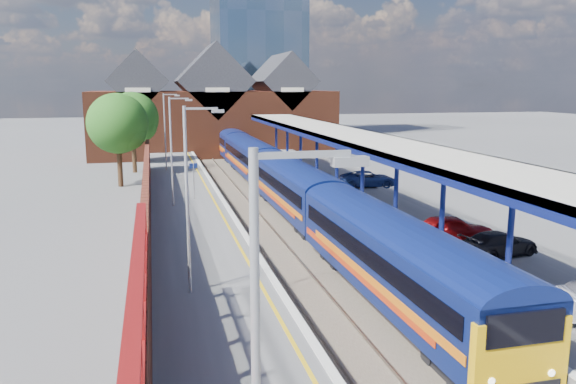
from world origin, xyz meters
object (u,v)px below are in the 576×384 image
lamp_post_b (191,189)px  platform_sign (194,175)px  train (268,167)px  lamp_post_a (267,382)px  parked_car_red (452,229)px  lamp_post_d (166,127)px  parked_car_blue (368,179)px  lamp_post_c (173,145)px  parked_car_dark (499,244)px

lamp_post_b → platform_sign: 18.20m
train → lamp_post_a: bearing=-101.7°
lamp_post_b → parked_car_red: size_ratio=1.71×
lamp_post_d → parked_car_blue: (14.83, -12.36, -3.38)m
lamp_post_b → lamp_post_d: 32.00m
parked_car_blue → lamp_post_c: bearing=113.5°
train → parked_car_dark: size_ratio=17.01×
lamp_post_b → lamp_post_d: size_ratio=1.00×
lamp_post_a → parked_car_dark: lamp_post_a is taller
platform_sign → parked_car_dark: (12.66, -16.58, -1.13)m
parked_car_red → parked_car_dark: (1.02, -2.41, -0.14)m
parked_car_dark → parked_car_blue: parked_car_blue is taller
platform_sign → lamp_post_b: bearing=-94.3°
parked_car_red → parked_car_dark: size_ratio=1.06×
lamp_post_a → platform_sign: (1.36, 32.00, -2.30)m
lamp_post_b → lamp_post_a: bearing=-90.0°
lamp_post_a → platform_sign: size_ratio=2.80×
lamp_post_b → lamp_post_c: (0.00, 16.00, 0.00)m
platform_sign → parked_car_blue: platform_sign is taller
lamp_post_c → parked_car_dark: lamp_post_c is taller
train → parked_car_red: train is taller
train → parked_car_red: (5.14, -20.26, -0.42)m
lamp_post_c → platform_sign: size_ratio=2.80×
lamp_post_b → parked_car_red: 13.95m
lamp_post_a → parked_car_blue: bearing=66.2°
lamp_post_c → parked_car_dark: (14.02, -14.58, -3.43)m
lamp_post_b → parked_car_dark: lamp_post_b is taller
parked_car_red → platform_sign: bearing=49.7°
lamp_post_d → parked_car_red: (13.00, -28.17, -3.29)m
lamp_post_b → parked_car_red: bearing=16.4°
lamp_post_a → parked_car_blue: 36.92m
lamp_post_c → lamp_post_a: bearing=-90.0°
lamp_post_b → platform_sign: size_ratio=2.80×
lamp_post_d → lamp_post_b: bearing=-90.0°
platform_sign → parked_car_red: (11.64, -14.17, -0.99)m
train → parked_car_blue: size_ratio=15.07×
train → parked_car_red: size_ratio=16.08×
lamp_post_d → parked_car_dark: bearing=-65.4°
train → parked_car_blue: 8.28m
train → parked_car_dark: (6.17, -22.67, -0.56)m
train → lamp_post_d: bearing=134.8°
parked_car_red → parked_car_blue: size_ratio=0.94×
lamp_post_d → parked_car_red: lamp_post_d is taller
lamp_post_c → parked_car_red: 18.11m
lamp_post_c → parked_car_blue: (14.83, 3.64, -3.38)m
train → lamp_post_c: (-7.86, -8.09, 2.87)m
parked_car_blue → lamp_post_b: bearing=152.7°
train → lamp_post_a: 38.99m
lamp_post_a → lamp_post_d: (0.00, 46.00, 0.00)m
lamp_post_a → lamp_post_b: 14.00m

